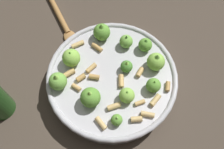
# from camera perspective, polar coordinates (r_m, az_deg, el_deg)

# --- Properties ---
(ground_plane) EXTENTS (2.40, 2.40, 0.00)m
(ground_plane) POSITION_cam_1_polar(r_m,az_deg,el_deg) (0.66, -0.00, -2.37)
(ground_plane) COLOR #42382D
(cooking_pan) EXTENTS (0.32, 0.32, 0.11)m
(cooking_pan) POSITION_cam_1_polar(r_m,az_deg,el_deg) (0.63, -0.07, -0.94)
(cooking_pan) COLOR #B7B7BC
(cooking_pan) RESTS_ON ground
(wooden_spoon) EXTENTS (0.17, 0.18, 0.02)m
(wooden_spoon) POSITION_cam_1_polar(r_m,az_deg,el_deg) (0.78, -11.40, 12.14)
(wooden_spoon) COLOR #9E703D
(wooden_spoon) RESTS_ON ground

